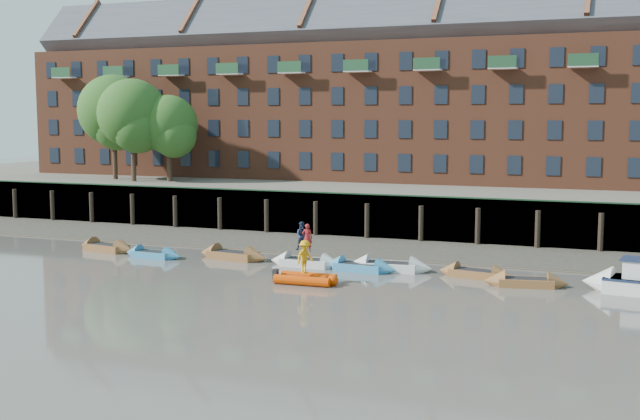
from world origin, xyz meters
The scene contains 20 objects.
ground centered at (0.00, 0.00, 0.00)m, with size 220.00×220.00×0.00m, color #5E5952.
foreshore centered at (0.00, 18.00, 0.00)m, with size 110.00×8.00×0.50m, color #3D382F.
mud_band centered at (0.00, 14.60, 0.00)m, with size 110.00×1.60×0.10m, color #4C4336.
river_wall centered at (0.00, 22.38, 1.59)m, with size 110.00×1.23×3.30m.
bank_terrace centered at (0.00, 36.00, 1.60)m, with size 110.00×28.00×3.20m, color #5E594D.
apartment_terrace centered at (0.00, 36.99, 12.82)m, with size 80.60×15.56×20.98m.
tree_cluster centered at (-25.62, 27.35, 9.00)m, with size 11.76×7.74×9.40m.
rowboat_0 centered at (-16.47, 10.57, 0.24)m, with size 4.83×2.12×1.35m.
rowboat_1 centered at (-12.24, 9.58, 0.21)m, with size 4.18×1.45×1.19m.
rowboat_2 centered at (-7.27, 10.89, 0.25)m, with size 5.07×2.10×1.43m.
rowboat_3 centered at (-2.14, 10.33, 0.23)m, with size 4.60×1.44×1.33m.
rowboat_4 centered at (1.30, 10.10, 0.23)m, with size 4.54×1.66×1.29m.
rowboat_5 centered at (2.89, 10.75, 0.26)m, with size 5.08×1.83×1.45m.
rowboat_6 centered at (7.86, 10.63, 0.22)m, with size 4.43×1.95×1.24m.
rowboat_7 centered at (10.75, 9.24, 0.22)m, with size 4.52×2.02×1.27m.
rib_tender centered at (-0.16, 5.78, 0.26)m, with size 3.41×1.67×0.59m.
motor_launch centered at (15.92, 9.48, 0.59)m, with size 5.79×2.64×2.30m.
person_rower_a centered at (-2.03, 10.31, 1.73)m, with size 0.61×0.40×1.67m, color maroon.
person_rower_b centered at (-2.46, 10.63, 1.76)m, with size 0.84×0.66×1.73m, color #19233F.
person_rib_crew centered at (-0.34, 5.81, 1.44)m, with size 1.15×0.66×1.77m, color orange.
Camera 1 is at (15.53, -33.06, 8.85)m, focal length 45.00 mm.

